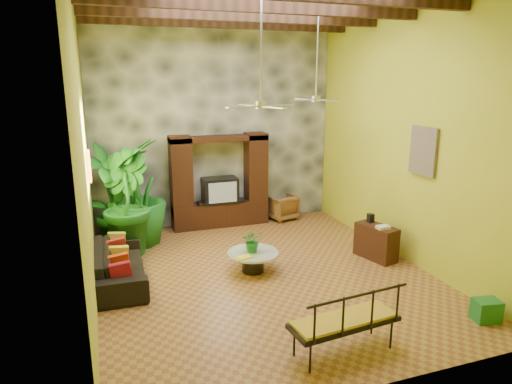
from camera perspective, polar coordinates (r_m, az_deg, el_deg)
name	(u,v)px	position (r m, az deg, el deg)	size (l,w,h in m)	color
ground	(263,274)	(8.82, 0.92, -10.23)	(7.00, 7.00, 0.00)	brown
back_wall	(215,125)	(11.43, -5.18, 8.39)	(6.00, 0.02, 5.00)	#A4B028
left_wall	(83,153)	(7.62, -20.76, 4.62)	(0.02, 7.00, 5.00)	#A4B028
right_wall	(406,136)	(9.57, 18.21, 6.61)	(0.02, 7.00, 5.00)	#A4B028
stone_accent_wall	(215,125)	(11.38, -5.10, 8.36)	(5.98, 0.10, 4.98)	#3C3F44
ceiling_beams	(264,6)	(8.11, 1.06, 22.23)	(5.95, 5.36, 0.22)	#381D11
entertainment_center	(220,188)	(11.35, -4.55, 0.49)	(2.40, 0.55, 2.30)	black
ceiling_fan_front	(261,92)	(7.59, 0.64, 12.35)	(1.28, 1.28, 1.86)	#AEAEB3
ceiling_fan_back	(316,89)	(9.77, 7.54, 12.65)	(1.28, 1.28, 1.86)	#AEAEB3
wall_art_mask	(89,166)	(8.67, -20.17, 3.05)	(0.06, 0.32, 0.55)	gold
wall_art_painting	(423,151)	(9.10, 20.19, 4.82)	(0.06, 0.70, 0.90)	#235883
sofa	(119,264)	(8.79, -16.72, -8.66)	(2.22, 0.87, 0.65)	black
wicker_armchair	(282,207)	(12.01, 3.26, -1.89)	(0.68, 0.70, 0.64)	#936135
tall_plant_a	(110,195)	(10.51, -17.83, -0.31)	(1.20, 0.81, 2.28)	#196120
tall_plant_b	(124,203)	(9.90, -16.13, -1.29)	(1.21, 0.97, 2.20)	#196020
tall_plant_c	(136,193)	(10.35, -14.79, -0.07)	(1.32, 1.32, 2.36)	#1A631D
coffee_table	(253,259)	(8.84, -0.39, -8.36)	(0.99, 0.99, 0.40)	black
centerpiece_plant	(253,241)	(8.72, -0.39, -6.14)	(0.39, 0.34, 0.43)	#1C6C23
yellow_tray	(244,257)	(8.50, -1.51, -8.15)	(0.26, 0.19, 0.03)	yellow
iron_bench	(347,319)	(6.37, 11.35, -15.31)	(1.57, 0.70, 0.57)	black
side_console	(376,242)	(9.74, 14.78, -6.06)	(0.40, 0.88, 0.71)	#322010
green_bin	(486,310)	(8.05, 26.85, -13.05)	(0.39, 0.29, 0.34)	#1C6930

